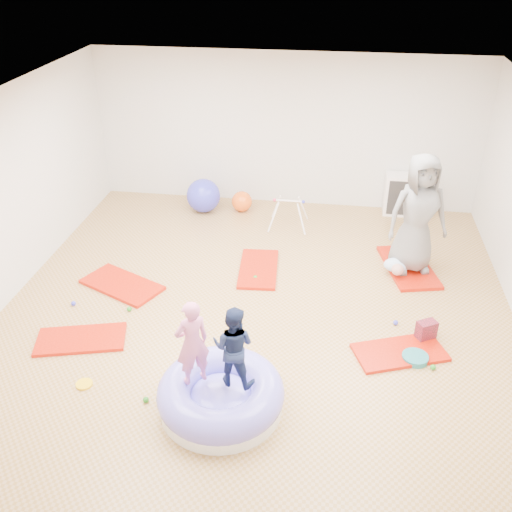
# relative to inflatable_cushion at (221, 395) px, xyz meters

# --- Properties ---
(room) EXTENTS (7.01, 8.01, 2.81)m
(room) POSITION_rel_inflatable_cushion_xyz_m (0.12, 1.52, 1.23)
(room) COLOR tan
(room) RESTS_ON ground
(gym_mat_front_left) EXTENTS (1.22, 0.83, 0.05)m
(gym_mat_front_left) POSITION_rel_inflatable_cushion_xyz_m (-2.01, 0.88, -0.15)
(gym_mat_front_left) COLOR red
(gym_mat_front_left) RESTS_ON ground
(gym_mat_mid_left) EXTENTS (1.35, 1.06, 0.05)m
(gym_mat_mid_left) POSITION_rel_inflatable_cushion_xyz_m (-1.94, 2.19, -0.15)
(gym_mat_mid_left) COLOR red
(gym_mat_mid_left) RESTS_ON ground
(gym_mat_center_back) EXTENTS (0.65, 1.18, 0.05)m
(gym_mat_center_back) POSITION_rel_inflatable_cushion_xyz_m (-0.01, 2.93, -0.15)
(gym_mat_center_back) COLOR red
(gym_mat_center_back) RESTS_ON ground
(gym_mat_right) EXTENTS (1.24, 0.92, 0.05)m
(gym_mat_right) POSITION_rel_inflatable_cushion_xyz_m (2.02, 1.21, -0.15)
(gym_mat_right) COLOR red
(gym_mat_right) RESTS_ON ground
(gym_mat_rear_right) EXTENTS (0.94, 1.42, 0.05)m
(gym_mat_rear_right) POSITION_rel_inflatable_cushion_xyz_m (2.29, 3.32, -0.14)
(gym_mat_rear_right) COLOR red
(gym_mat_rear_right) RESTS_ON ground
(inflatable_cushion) EXTENTS (1.39, 1.39, 0.44)m
(inflatable_cushion) POSITION_rel_inflatable_cushion_xyz_m (0.00, 0.00, 0.00)
(inflatable_cushion) COLOR white
(inflatable_cushion) RESTS_ON ground
(child_pink) EXTENTS (0.45, 0.42, 1.02)m
(child_pink) POSITION_rel_inflatable_cushion_xyz_m (-0.28, 0.01, 0.74)
(child_pink) COLOR pink
(child_pink) RESTS_ON inflatable_cushion
(child_navy) EXTENTS (0.51, 0.42, 0.95)m
(child_navy) POSITION_rel_inflatable_cushion_xyz_m (0.14, 0.05, 0.71)
(child_navy) COLOR #192449
(child_navy) RESTS_ON inflatable_cushion
(adult_caregiver) EXTENTS (1.01, 0.79, 1.83)m
(adult_caregiver) POSITION_rel_inflatable_cushion_xyz_m (2.30, 3.26, 0.80)
(adult_caregiver) COLOR slate
(adult_caregiver) RESTS_ON gym_mat_rear_right
(infant) EXTENTS (0.39, 0.39, 0.23)m
(infant) POSITION_rel_inflatable_cushion_xyz_m (2.08, 3.08, -0.00)
(infant) COLOR #B0D2F8
(infant) RESTS_ON gym_mat_rear_right
(ball_pit_balls) EXTENTS (4.90, 2.78, 0.07)m
(ball_pit_balls) POSITION_rel_inflatable_cushion_xyz_m (-0.09, 1.44, -0.14)
(ball_pit_balls) COLOR #288521
(ball_pit_balls) RESTS_ON ground
(exercise_ball_blue) EXTENTS (0.62, 0.62, 0.62)m
(exercise_ball_blue) POSITION_rel_inflatable_cushion_xyz_m (-1.31, 4.88, 0.14)
(exercise_ball_blue) COLOR #383AD8
(exercise_ball_blue) RESTS_ON ground
(exercise_ball_orange) EXTENTS (0.38, 0.38, 0.38)m
(exercise_ball_orange) POSITION_rel_inflatable_cushion_xyz_m (-0.61, 4.99, 0.02)
(exercise_ball_orange) COLOR #FD5F17
(exercise_ball_orange) RESTS_ON ground
(infant_play_gym) EXTENTS (0.67, 0.64, 0.51)m
(infant_play_gym) POSITION_rel_inflatable_cushion_xyz_m (0.31, 4.47, 0.17)
(infant_play_gym) COLOR white
(infant_play_gym) RESTS_ON ground
(cube_shelf) EXTENTS (0.76, 0.37, 0.76)m
(cube_shelf) POSITION_rel_inflatable_cushion_xyz_m (2.36, 5.31, 0.21)
(cube_shelf) COLOR white
(cube_shelf) RESTS_ON ground
(balance_disc) EXTENTS (0.32, 0.32, 0.07)m
(balance_disc) POSITION_rel_inflatable_cushion_xyz_m (2.19, 1.12, -0.14)
(balance_disc) COLOR #227178
(balance_disc) RESTS_ON ground
(backpack) EXTENTS (0.29, 0.25, 0.28)m
(backpack) POSITION_rel_inflatable_cushion_xyz_m (2.36, 1.55, -0.03)
(backpack) COLOR #A3162F
(backpack) RESTS_ON ground
(yellow_toy) EXTENTS (0.19, 0.19, 0.03)m
(yellow_toy) POSITION_rel_inflatable_cushion_xyz_m (-1.64, 0.11, -0.16)
(yellow_toy) COLOR yellow
(yellow_toy) RESTS_ON ground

